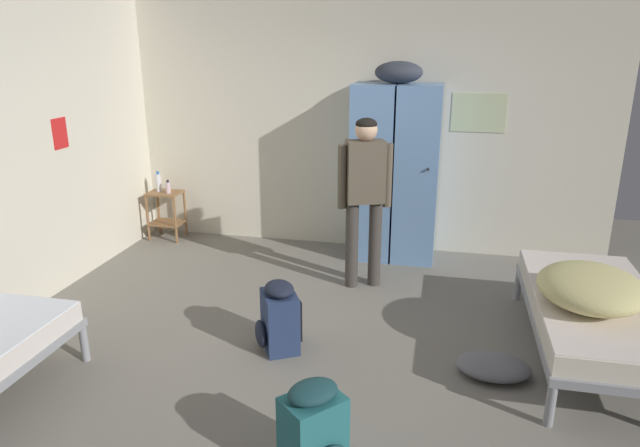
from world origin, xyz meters
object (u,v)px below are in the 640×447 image
Objects in this scene: locker_bank at (395,170)px; shelf_unit at (166,210)px; bedding_heap at (591,287)px; backpack_navy at (278,318)px; water_bottle at (158,182)px; clothes_pile_grey at (493,367)px; lotion_bottle at (168,187)px; bed_right at (595,310)px; backpack_teal at (314,431)px; person_traveler at (365,188)px.

shelf_unit is (-2.67, 0.02, -0.62)m from locker_bank.
backpack_navy is at bearing -173.88° from bedding_heap.
shelf_unit is 2.39× the size of water_bottle.
water_bottle is at bearing 148.73° from clothes_pile_grey.
shelf_unit is at bearing 150.26° from lotion_bottle.
backpack_navy is (-0.65, -2.17, -0.71)m from locker_bank.
bedding_heap reaches higher than clothes_pile_grey.
bed_right is at bearing 30.49° from clothes_pile_grey.
bed_right is 7.98× the size of water_bottle.
backpack_teal is at bearing -138.53° from bedding_heap.
bed_right is 1.18× the size of person_traveler.
lotion_bottle reaches higher than clothes_pile_grey.
person_traveler is (-1.85, 0.94, 0.59)m from bed_right.
backpack_teal reaches higher than clothes_pile_grey.
backpack_teal is (-0.09, -3.39, -0.71)m from locker_bank.
person_traveler is 1.99m from clothes_pile_grey.
water_bottle is at bearing 157.59° from bed_right.
lotion_bottle is 0.30× the size of clothes_pile_grey.
locker_bank is 1.28× the size of person_traveler.
shelf_unit reaches higher than backpack_navy.
water_bottle is (-2.56, 0.88, -0.29)m from person_traveler.
water_bottle is 4.36m from clothes_pile_grey.
backpack_navy is (-2.21, -0.24, -0.36)m from bedding_heap.
backpack_teal is (2.66, -3.43, -0.42)m from water_bottle.
backpack_navy is (-2.30, -0.39, -0.12)m from bed_right.
backpack_teal is 1.06× the size of clothes_pile_grey.
lotion_bottle is 4.22m from backpack_teal.
lotion_bottle is (-4.26, 1.76, 0.26)m from bed_right.
water_bottle is (-4.41, 1.82, 0.30)m from bed_right.
locker_bank reaches higher than backpack_teal.
locker_bank is 8.69× the size of water_bottle.
water_bottle is 0.46× the size of clothes_pile_grey.
water_bottle reaches higher than shelf_unit.
locker_bank reaches higher than shelf_unit.
bed_right is 3.45× the size of backpack_teal.
bed_right is (1.65, -1.78, -0.59)m from locker_bank.
locker_bank is 0.86m from person_traveler.
bedding_heap is at bearing -24.55° from water_bottle.
clothes_pile_grey is at bearing 49.23° from backpack_teal.
person_traveler is 2.93× the size of backpack_navy.
clothes_pile_grey is at bearing -50.24° from person_traveler.
backpack_teal is 1.00× the size of backpack_navy.
lotion_bottle is (-2.41, 0.82, -0.33)m from person_traveler.
backpack_teal is (0.11, -2.55, -0.71)m from person_traveler.
locker_bank is at bearing 0.44° from lotion_bottle.
bed_right is 3.66× the size of clothes_pile_grey.
backpack_teal is at bearing -52.88° from shelf_unit.
backpack_navy is (2.02, -2.19, -0.09)m from shelf_unit.
lotion_bottle is at bearing 161.21° from person_traveler.
bed_right is at bearing 9.62° from backpack_navy.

